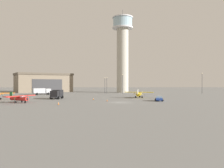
# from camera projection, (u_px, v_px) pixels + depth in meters

# --- Properties ---
(ground_plane) EXTENTS (400.00, 400.00, 0.00)m
(ground_plane) POSITION_uv_depth(u_px,v_px,m) (121.00, 102.00, 55.77)
(ground_plane) COLOR slate
(control_tower) EXTENTS (10.73, 10.73, 43.05)m
(control_tower) POSITION_uv_depth(u_px,v_px,m) (123.00, 48.00, 114.38)
(control_tower) COLOR #B2AD9E
(control_tower) RESTS_ON ground_plane
(hangar) EXTENTS (33.88, 29.91, 10.19)m
(hangar) POSITION_uv_depth(u_px,v_px,m) (43.00, 83.00, 121.61)
(hangar) COLOR #7A6B56
(hangar) RESTS_ON ground_plane
(airplane_yellow) EXTENTS (9.60, 7.51, 2.84)m
(airplane_yellow) POSITION_uv_depth(u_px,v_px,m) (139.00, 94.00, 72.95)
(airplane_yellow) COLOR gold
(airplane_yellow) RESTS_ON ground_plane
(airplane_red) EXTENTS (6.73, 8.39, 2.63)m
(airplane_red) POSITION_uv_depth(u_px,v_px,m) (19.00, 98.00, 54.74)
(airplane_red) COLOR red
(airplane_red) RESTS_ON ground_plane
(truck_box_silver) EXTENTS (7.35, 5.65, 2.72)m
(truck_box_silver) POSITION_uv_depth(u_px,v_px,m) (42.00, 91.00, 91.85)
(truck_box_silver) COLOR #38383D
(truck_box_silver) RESTS_ON ground_plane
(truck_box_black) EXTENTS (3.54, 5.90, 2.75)m
(truck_box_black) POSITION_uv_depth(u_px,v_px,m) (57.00, 94.00, 67.99)
(truck_box_black) COLOR #38383D
(truck_box_black) RESTS_ON ground_plane
(car_blue) EXTENTS (2.84, 4.68, 1.37)m
(car_blue) POSITION_uv_depth(u_px,v_px,m) (159.00, 98.00, 60.11)
(car_blue) COLOR #2847A8
(car_blue) RESTS_ON ground_plane
(light_post_west) EXTENTS (0.44, 0.44, 7.55)m
(light_post_west) POSITION_uv_depth(u_px,v_px,m) (105.00, 84.00, 103.86)
(light_post_west) COLOR #38383D
(light_post_west) RESTS_ON ground_plane
(light_post_east) EXTENTS (0.44, 0.44, 9.63)m
(light_post_east) POSITION_uv_depth(u_px,v_px,m) (202.00, 81.00, 103.95)
(light_post_east) COLOR #38383D
(light_post_east) RESTS_ON ground_plane
(light_post_north) EXTENTS (0.44, 0.44, 7.92)m
(light_post_north) POSITION_uv_depth(u_px,v_px,m) (107.00, 83.00, 107.47)
(light_post_north) COLOR #38383D
(light_post_north) RESTS_ON ground_plane
(light_post_centre) EXTENTS (0.44, 0.44, 9.03)m
(light_post_centre) POSITION_uv_depth(u_px,v_px,m) (123.00, 82.00, 102.01)
(light_post_centre) COLOR #38383D
(light_post_centre) RESTS_ON ground_plane
(traffic_cone_near_left) EXTENTS (0.36, 0.36, 0.63)m
(traffic_cone_near_left) POSITION_uv_depth(u_px,v_px,m) (58.00, 103.00, 49.54)
(traffic_cone_near_left) COLOR black
(traffic_cone_near_left) RESTS_ON ground_plane
(traffic_cone_near_right) EXTENTS (0.36, 0.36, 0.62)m
(traffic_cone_near_right) POSITION_uv_depth(u_px,v_px,m) (93.00, 99.00, 64.71)
(traffic_cone_near_right) COLOR black
(traffic_cone_near_right) RESTS_ON ground_plane
(traffic_cone_mid_apron) EXTENTS (0.36, 0.36, 0.57)m
(traffic_cone_mid_apron) POSITION_uv_depth(u_px,v_px,m) (107.00, 100.00, 59.25)
(traffic_cone_mid_apron) COLOR black
(traffic_cone_mid_apron) RESTS_ON ground_plane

